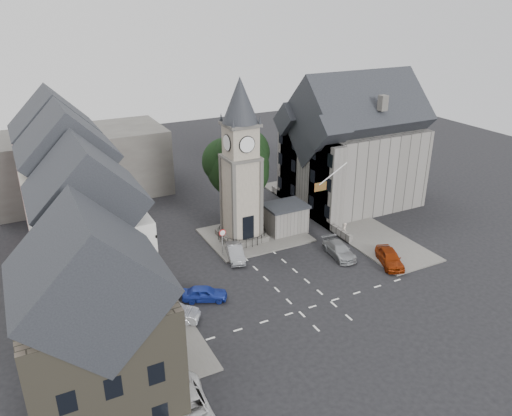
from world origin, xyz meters
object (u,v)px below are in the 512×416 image
car_west_blue (205,293)px  clock_tower (241,163)px  car_east_red (390,258)px  pedestrian (344,230)px  stone_shelter (285,218)px

car_west_blue → clock_tower: bearing=-15.7°
car_east_red → pedestrian: bearing=114.3°
clock_tower → car_west_blue: size_ratio=4.44×
stone_shelter → car_east_red: stone_shelter is taller
clock_tower → car_east_red: bearing=-48.2°
stone_shelter → pedestrian: size_ratio=2.70×
pedestrian → car_east_red: bearing=57.2°
car_west_blue → pedestrian: 17.54m
car_east_red → stone_shelter: bearing=137.2°
car_west_blue → car_east_red: bearing=-72.4°
car_west_blue → pedestrian: size_ratio=2.30×
car_east_red → car_west_blue: bearing=-166.0°
clock_tower → stone_shelter: bearing=-5.8°
stone_shelter → car_east_red: bearing=-64.4°
car_east_red → pedestrian: pedestrian is taller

